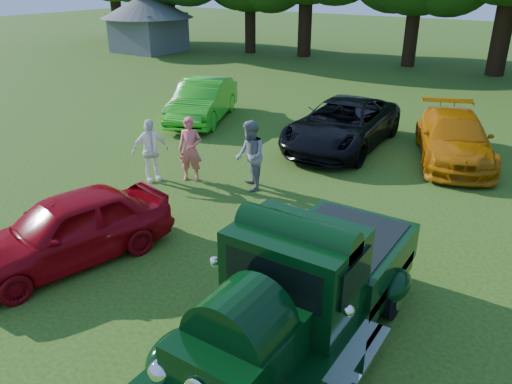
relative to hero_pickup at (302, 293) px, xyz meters
The scene contains 10 objects.
ground 1.83m from the hero_pickup, behind, with size 120.00×120.00×0.00m, color #254810.
hero_pickup is the anchor object (origin of this frame).
red_convertible 4.92m from the hero_pickup, behind, with size 1.63×4.05×1.38m, color #9A060F.
back_car_lime 12.81m from the hero_pickup, 135.34° to the left, with size 1.62×4.63×1.53m, color green.
back_car_black 9.60m from the hero_pickup, 110.65° to the left, with size 2.49×5.41×1.50m, color black.
back_car_orange 9.65m from the hero_pickup, 90.46° to the left, with size 1.95×4.79×1.39m, color #BC6506.
spectator_pink 6.97m from the hero_pickup, 143.67° to the left, with size 0.64×0.42×1.75m, color #F46964.
spectator_grey 5.99m from the hero_pickup, 131.18° to the left, with size 0.88×0.69×1.82m, color gray.
spectator_white 7.39m from the hero_pickup, 151.55° to the left, with size 1.00×0.42×1.71m, color white.
gazebo 31.64m from the hero_pickup, 138.31° to the left, with size 6.40×6.40×3.90m.
Camera 1 is at (4.37, -5.49, 5.22)m, focal length 35.00 mm.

